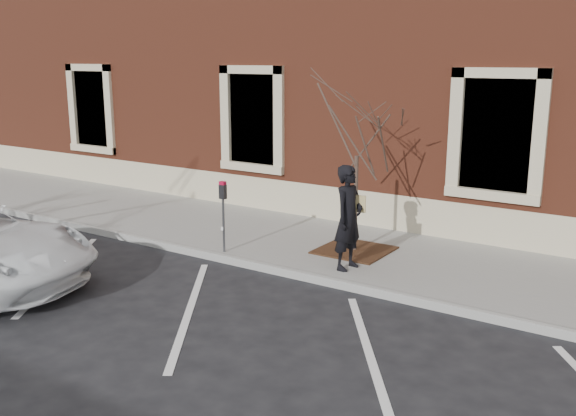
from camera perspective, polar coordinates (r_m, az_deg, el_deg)
The scene contains 9 objects.
ground at distance 12.01m, azimuth -1.60°, elevation -5.66°, with size 120.00×120.00×0.00m, color #28282B.
sidewalk_near at distance 13.39m, azimuth 2.75°, elevation -3.33°, with size 40.00×3.50×0.15m, color gray.
curb_near at distance 11.95m, azimuth -1.74°, elevation -5.38°, with size 40.00×0.12×0.15m, color #9E9E99.
parking_stripes at distance 10.41m, azimuth -8.72°, elevation -8.85°, with size 28.00×4.40×0.01m, color silver, non-canonical shape.
building_civic at distance 18.23m, azimuth 12.95°, elevation 13.25°, with size 40.00×8.62×8.00m.
man at distance 11.51m, azimuth 5.41°, elevation -0.86°, with size 0.69×0.45×1.90m, color black.
parking_meter at distance 12.50m, azimuth -5.79°, elevation 0.42°, with size 0.13×0.10×1.41m.
tree_grate at distance 12.80m, azimuth 5.92°, elevation -3.74°, with size 1.33×1.33×0.03m, color #462816.
sapling at distance 12.32m, azimuth 6.19°, elevation 7.01°, with size 2.07×2.07×3.46m.
Camera 1 is at (6.60, -9.25, 3.90)m, focal length 40.00 mm.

